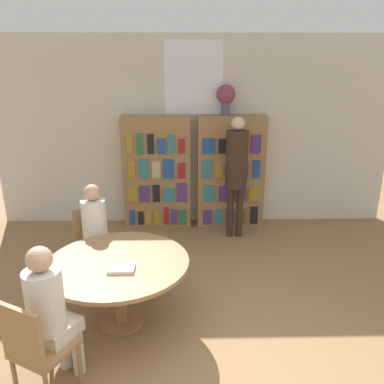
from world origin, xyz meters
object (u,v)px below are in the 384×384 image
at_px(bookshelf_left, 157,172).
at_px(bookshelf_right, 231,172).
at_px(chair_near_camera, 36,346).
at_px(chair_left_side, 94,241).
at_px(seated_reader_right, 50,308).
at_px(librarian_standing, 237,165).
at_px(seated_reader_left, 96,229).
at_px(flower_vase, 226,96).
at_px(reading_table, 118,270).

relative_size(bookshelf_left, bookshelf_right, 1.00).
bearing_deg(bookshelf_left, chair_near_camera, -100.89).
xyz_separation_m(chair_left_side, seated_reader_right, (0.07, -1.68, 0.22)).
height_order(bookshelf_right, chair_near_camera, bookshelf_right).
xyz_separation_m(bookshelf_left, chair_near_camera, (-0.68, -3.52, -0.41)).
distance_m(bookshelf_left, librarian_standing, 1.33).
relative_size(bookshelf_left, chair_near_camera, 2.05).
height_order(chair_near_camera, seated_reader_right, seated_reader_right).
bearing_deg(seated_reader_left, flower_vase, -158.61).
bearing_deg(chair_near_camera, reading_table, 90.00).
height_order(flower_vase, reading_table, flower_vase).
distance_m(bookshelf_right, chair_near_camera, 4.01).
bearing_deg(seated_reader_right, bookshelf_left, 107.35).
height_order(reading_table, seated_reader_left, seated_reader_left).
height_order(bookshelf_left, seated_reader_left, bookshelf_left).
relative_size(seated_reader_right, librarian_standing, 0.68).
bearing_deg(bookshelf_left, flower_vase, 0.25).
relative_size(flower_vase, reading_table, 0.33).
relative_size(reading_table, chair_near_camera, 1.57).
relative_size(flower_vase, chair_near_camera, 0.52).
distance_m(bookshelf_left, seated_reader_right, 3.42).
bearing_deg(reading_table, flower_vase, 63.81).
bearing_deg(chair_left_side, reading_table, 90.00).
height_order(bookshelf_right, librarian_standing, librarian_standing).
bearing_deg(seated_reader_right, flower_vase, 90.93).
relative_size(chair_near_camera, librarian_standing, 0.48).
relative_size(chair_near_camera, seated_reader_right, 0.71).
bearing_deg(flower_vase, chair_near_camera, -116.51).
relative_size(flower_vase, chair_left_side, 0.52).
height_order(reading_table, seated_reader_right, seated_reader_right).
height_order(bookshelf_left, seated_reader_right, bookshelf_left).
distance_m(bookshelf_right, seated_reader_left, 2.57).
xyz_separation_m(bookshelf_right, chair_left_side, (-1.86, -1.69, -0.41)).
height_order(seated_reader_left, librarian_standing, librarian_standing).
bearing_deg(chair_left_side, chair_near_camera, 63.00).
xyz_separation_m(flower_vase, seated_reader_left, (-1.67, -1.85, -1.38)).
height_order(bookshelf_right, chair_left_side, bookshelf_right).
bearing_deg(seated_reader_left, bookshelf_right, -160.51).
xyz_separation_m(reading_table, chair_near_camera, (-0.47, -0.91, -0.12)).
distance_m(flower_vase, seated_reader_left, 2.85).
distance_m(bookshelf_left, reading_table, 2.63).
bearing_deg(bookshelf_right, seated_reader_left, -133.90).
bearing_deg(seated_reader_right, seated_reader_left, 117.00).
height_order(reading_table, chair_left_side, chair_left_side).
bearing_deg(reading_table, librarian_standing, 56.08).
bearing_deg(librarian_standing, seated_reader_right, -122.28).
relative_size(chair_left_side, librarian_standing, 0.48).
distance_m(chair_left_side, seated_reader_right, 1.69).
bearing_deg(reading_table, chair_near_camera, -117.40).
bearing_deg(seated_reader_left, bookshelf_left, -134.21).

